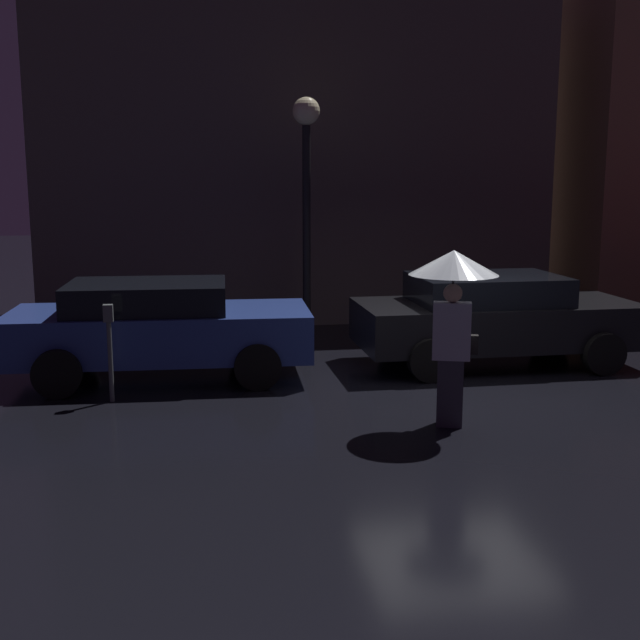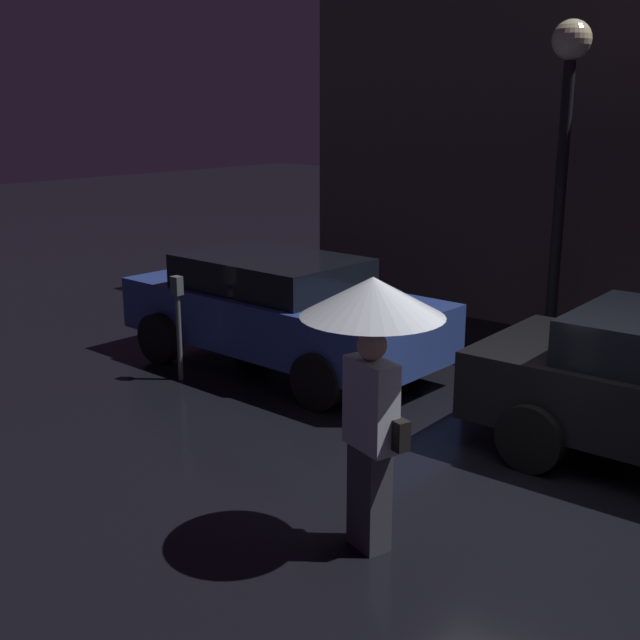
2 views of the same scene
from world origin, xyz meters
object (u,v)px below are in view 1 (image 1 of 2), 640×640
Objects in this scene: parked_car_black at (494,317)px; street_lamp_near at (306,163)px; parked_car_blue at (158,327)px; pedestrian_with_umbrella at (453,289)px; parking_meter at (110,342)px.

street_lamp_near is (-2.55, 2.38, 2.34)m from parked_car_black.
parked_car_blue is 4.49m from pedestrian_with_umbrella.
street_lamp_near reaches higher than pedestrian_with_umbrella.
parking_meter is 5.24m from street_lamp_near.
parked_car_blue is 1.03× the size of street_lamp_near.
parked_car_blue is 1.01× the size of parked_car_black.
pedestrian_with_umbrella reaches higher than parked_car_blue.
parking_meter is (-5.59, -1.22, 0.05)m from parked_car_black.
parked_car_blue reaches higher than parking_meter.
parked_car_black is 3.40m from pedestrian_with_umbrella.
parked_car_black is 1.02× the size of street_lamp_near.
parking_meter is (-3.96, 1.64, -0.82)m from pedestrian_with_umbrella.
parking_meter is at bearing -113.45° from parked_car_blue.
parked_car_blue is 1.29m from parking_meter.
parking_meter is 0.30× the size of street_lamp_near.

